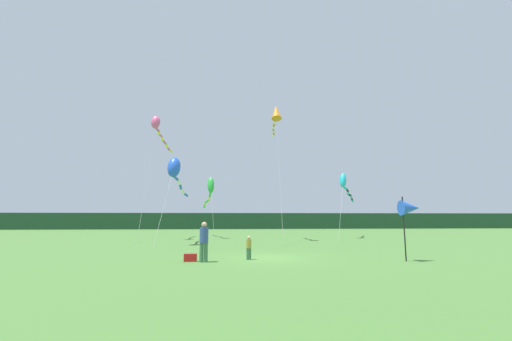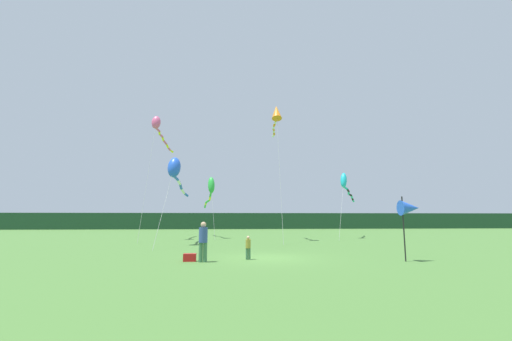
{
  "view_description": "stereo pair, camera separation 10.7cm",
  "coord_description": "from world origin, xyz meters",
  "px_view_note": "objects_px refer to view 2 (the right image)",
  "views": [
    {
      "loc": [
        -2.0,
        -16.51,
        1.93
      ],
      "look_at": [
        0.0,
        6.0,
        5.18
      ],
      "focal_mm": 23.23,
      "sensor_mm": 36.0,
      "label": 1
    },
    {
      "loc": [
        -1.9,
        -16.52,
        1.93
      ],
      "look_at": [
        0.0,
        6.0,
        5.18
      ],
      "focal_mm": 23.23,
      "sensor_mm": 36.0,
      "label": 2
    }
  ],
  "objects_px": {
    "cooler_box": "(190,257)",
    "kite_blue": "(175,170)",
    "kite_green": "(210,189)",
    "person_child": "(248,246)",
    "kite_orange": "(276,114)",
    "person_adult": "(203,239)",
    "kite_rainbow": "(158,127)",
    "banner_flag_pole": "(410,208)",
    "kite_cyan": "(345,184)"
  },
  "relations": [
    {
      "from": "cooler_box",
      "to": "kite_orange",
      "type": "distance_m",
      "value": 18.15
    },
    {
      "from": "person_child",
      "to": "kite_blue",
      "type": "xyz_separation_m",
      "value": [
        -4.94,
        8.85,
        4.89
      ]
    },
    {
      "from": "cooler_box",
      "to": "kite_blue",
      "type": "xyz_separation_m",
      "value": [
        -2.28,
        9.28,
        5.33
      ]
    },
    {
      "from": "kite_rainbow",
      "to": "person_child",
      "type": "bearing_deg",
      "value": -63.2
    },
    {
      "from": "banner_flag_pole",
      "to": "person_child",
      "type": "bearing_deg",
      "value": 170.24
    },
    {
      "from": "cooler_box",
      "to": "kite_blue",
      "type": "bearing_deg",
      "value": 103.8
    },
    {
      "from": "cooler_box",
      "to": "kite_green",
      "type": "xyz_separation_m",
      "value": [
        -0.07,
        17.64,
        4.64
      ]
    },
    {
      "from": "person_adult",
      "to": "cooler_box",
      "type": "height_order",
      "value": "person_adult"
    },
    {
      "from": "kite_orange",
      "to": "kite_green",
      "type": "distance_m",
      "value": 9.89
    },
    {
      "from": "person_child",
      "to": "kite_orange",
      "type": "height_order",
      "value": "kite_orange"
    },
    {
      "from": "banner_flag_pole",
      "to": "person_adult",
      "type": "bearing_deg",
      "value": 176.74
    },
    {
      "from": "person_adult",
      "to": "kite_rainbow",
      "type": "height_order",
      "value": "kite_rainbow"
    },
    {
      "from": "banner_flag_pole",
      "to": "kite_rainbow",
      "type": "height_order",
      "value": "kite_rainbow"
    },
    {
      "from": "person_child",
      "to": "cooler_box",
      "type": "xyz_separation_m",
      "value": [
        -2.66,
        -0.43,
        -0.44
      ]
    },
    {
      "from": "cooler_box",
      "to": "kite_cyan",
      "type": "relative_size",
      "value": 0.07
    },
    {
      "from": "banner_flag_pole",
      "to": "kite_cyan",
      "type": "distance_m",
      "value": 17.93
    },
    {
      "from": "banner_flag_pole",
      "to": "kite_blue",
      "type": "relative_size",
      "value": 0.36
    },
    {
      "from": "person_child",
      "to": "kite_orange",
      "type": "distance_m",
      "value": 16.85
    },
    {
      "from": "kite_cyan",
      "to": "kite_orange",
      "type": "bearing_deg",
      "value": -155.1
    },
    {
      "from": "person_child",
      "to": "kite_orange",
      "type": "bearing_deg",
      "value": 75.49
    },
    {
      "from": "cooler_box",
      "to": "banner_flag_pole",
      "type": "xyz_separation_m",
      "value": [
        10.02,
        -0.83,
        2.2
      ]
    },
    {
      "from": "kite_rainbow",
      "to": "kite_green",
      "type": "relative_size",
      "value": 1.34
    },
    {
      "from": "kite_green",
      "to": "kite_cyan",
      "type": "bearing_deg",
      "value": -4.69
    },
    {
      "from": "cooler_box",
      "to": "banner_flag_pole",
      "type": "relative_size",
      "value": 0.19
    },
    {
      "from": "banner_flag_pole",
      "to": "kite_orange",
      "type": "relative_size",
      "value": 0.24
    },
    {
      "from": "kite_cyan",
      "to": "person_child",
      "type": "bearing_deg",
      "value": -123.53
    },
    {
      "from": "person_child",
      "to": "banner_flag_pole",
      "type": "bearing_deg",
      "value": -9.76
    },
    {
      "from": "cooler_box",
      "to": "kite_orange",
      "type": "xyz_separation_m",
      "value": [
        5.94,
        13.11,
        11.05
      ]
    },
    {
      "from": "kite_orange",
      "to": "kite_blue",
      "type": "distance_m",
      "value": 10.72
    },
    {
      "from": "person_adult",
      "to": "kite_orange",
      "type": "relative_size",
      "value": 0.14
    },
    {
      "from": "banner_flag_pole",
      "to": "kite_green",
      "type": "height_order",
      "value": "kite_green"
    },
    {
      "from": "cooler_box",
      "to": "banner_flag_pole",
      "type": "bearing_deg",
      "value": -4.74
    },
    {
      "from": "person_child",
      "to": "cooler_box",
      "type": "height_order",
      "value": "person_child"
    },
    {
      "from": "kite_cyan",
      "to": "kite_green",
      "type": "xyz_separation_m",
      "value": [
        -13.4,
        1.1,
        -0.52
      ]
    },
    {
      "from": "person_adult",
      "to": "kite_blue",
      "type": "distance_m",
      "value": 10.97
    },
    {
      "from": "kite_rainbow",
      "to": "kite_blue",
      "type": "relative_size",
      "value": 1.41
    },
    {
      "from": "banner_flag_pole",
      "to": "cooler_box",
      "type": "bearing_deg",
      "value": 175.26
    },
    {
      "from": "banner_flag_pole",
      "to": "kite_green",
      "type": "bearing_deg",
      "value": 118.66
    },
    {
      "from": "kite_blue",
      "to": "kite_rainbow",
      "type": "bearing_deg",
      "value": 113.28
    },
    {
      "from": "kite_rainbow",
      "to": "kite_orange",
      "type": "height_order",
      "value": "kite_orange"
    },
    {
      "from": "kite_rainbow",
      "to": "kite_orange",
      "type": "distance_m",
      "value": 11.23
    },
    {
      "from": "kite_green",
      "to": "person_adult",
      "type": "bearing_deg",
      "value": -87.85
    },
    {
      "from": "cooler_box",
      "to": "kite_green",
      "type": "distance_m",
      "value": 18.24
    },
    {
      "from": "banner_flag_pole",
      "to": "kite_blue",
      "type": "bearing_deg",
      "value": 140.58
    },
    {
      "from": "kite_orange",
      "to": "kite_green",
      "type": "bearing_deg",
      "value": 143.01
    },
    {
      "from": "kite_cyan",
      "to": "kite_blue",
      "type": "height_order",
      "value": "kite_blue"
    },
    {
      "from": "person_child",
      "to": "banner_flag_pole",
      "type": "xyz_separation_m",
      "value": [
        7.36,
        -1.27,
        1.76
      ]
    },
    {
      "from": "kite_green",
      "to": "kite_orange",
      "type": "bearing_deg",
      "value": -36.99
    },
    {
      "from": "banner_flag_pole",
      "to": "kite_rainbow",
      "type": "bearing_deg",
      "value": 132.45
    },
    {
      "from": "person_adult",
      "to": "person_child",
      "type": "height_order",
      "value": "person_adult"
    }
  ]
}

